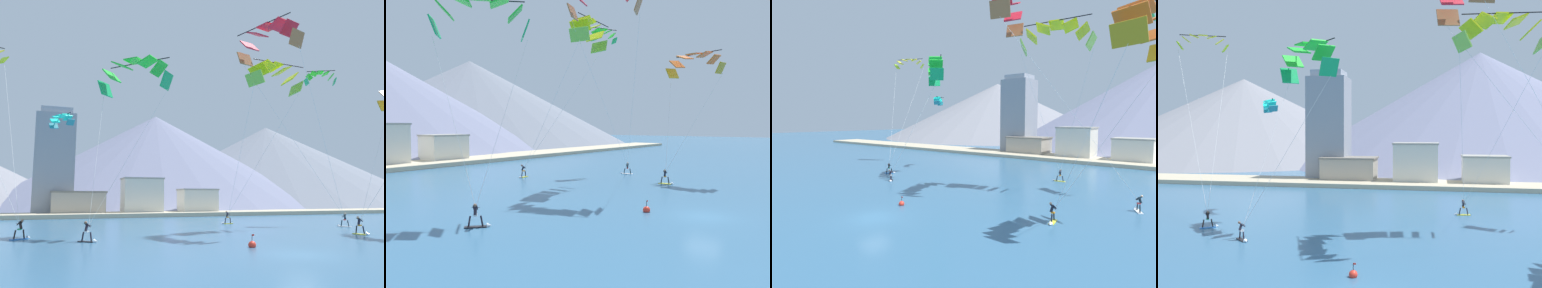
{
  "view_description": "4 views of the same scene",
  "coord_description": "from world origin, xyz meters",
  "views": [
    {
      "loc": [
        -14.09,
        -20.0,
        3.5
      ],
      "look_at": [
        -3.08,
        11.2,
        8.18
      ],
      "focal_mm": 35.0,
      "sensor_mm": 36.0,
      "label": 1
    },
    {
      "loc": [
        -27.23,
        -8.93,
        6.69
      ],
      "look_at": [
        1.5,
        12.61,
        4.9
      ],
      "focal_mm": 35.0,
      "sensor_mm": 36.0,
      "label": 2
    },
    {
      "loc": [
        22.22,
        -15.15,
        8.56
      ],
      "look_at": [
        -3.22,
        16.68,
        5.29
      ],
      "focal_mm": 28.0,
      "sensor_mm": 36.0,
      "label": 3
    },
    {
      "loc": [
        3.72,
        -21.86,
        9.11
      ],
      "look_at": [
        -3.55,
        15.25,
        7.93
      ],
      "focal_mm": 40.0,
      "sensor_mm": 36.0,
      "label": 4
    }
  ],
  "objects": [
    {
      "name": "parafoil_kite_distant_low_drift",
      "position": [
        -14.23,
        23.2,
        12.07
      ],
      "size": [
        2.81,
        3.67,
        1.5
      ],
      "color": "teal"
    },
    {
      "name": "shore_building_promenade_mid",
      "position": [
        0.79,
        51.03,
        3.55
      ],
      "size": [
        7.56,
        5.95,
        7.08
      ],
      "color": "silver",
      "rests_on": "ground"
    },
    {
      "name": "parafoil_kite_near_lead",
      "position": [
        -7.55,
        15.6,
        15.78
      ],
      "size": [
        7.66,
        7.81,
        15.76
      ],
      "color": "#13A556"
    },
    {
      "name": "kitesurfer_near_lead",
      "position": [
        -11.74,
        10.81,
        0.48
      ],
      "size": [
        1.55,
        1.48,
        1.7
      ],
      "color": "black",
      "rests_on": "ground"
    },
    {
      "name": "parafoil_kite_near_trail",
      "position": [
        5.92,
        12.51,
        20.05
      ],
      "size": [
        13.98,
        7.86,
        20.09
      ],
      "color": "#9F6236"
    },
    {
      "name": "kitesurfer_near_trail",
      "position": [
        17.83,
        16.6,
        0.48
      ],
      "size": [
        1.07,
        1.75,
        1.69
      ],
      "color": "white",
      "rests_on": "ground"
    },
    {
      "name": "kitesurfer_far_right",
      "position": [
        12.77,
        8.39,
        0.54
      ],
      "size": [
        0.66,
        1.78,
        1.78
      ],
      "color": "yellow",
      "rests_on": "ground"
    },
    {
      "name": "parafoil_kite_far_right",
      "position": [
        19.03,
        7.58,
        14.6
      ],
      "size": [
        7.81,
        7.46,
        14.41
      ],
      "color": "#AC8614"
    },
    {
      "name": "parafoil_kite_far_left",
      "position": [
        9.34,
        17.0,
        17.81
      ],
      "size": [
        8.05,
        10.59,
        17.8
      ],
      "color": "#7AC43D"
    },
    {
      "name": "highrise_tower",
      "position": [
        -15.11,
        54.35,
        9.78
      ],
      "size": [
        7.0,
        7.0,
        19.98
      ],
      "color": "gray",
      "rests_on": "ground"
    },
    {
      "name": "shore_building_quay_east",
      "position": [
        11.94,
        50.54,
        2.55
      ],
      "size": [
        7.33,
        5.31,
        5.07
      ],
      "color": "silver",
      "rests_on": "ground"
    },
    {
      "name": "parafoil_kite_mid_center",
      "position": [
        -22.9,
        24.3,
        19.52
      ],
      "size": [
        8.58,
        11.72,
        19.13
      ],
      "color": "#95CA16"
    },
    {
      "name": "race_marker_buoy",
      "position": [
        -1.14,
        4.0,
        0.16
      ],
      "size": [
        0.56,
        0.56,
        1.02
      ],
      "color": "red",
      "rests_on": "ground"
    },
    {
      "name": "kitesurfer_far_left",
      "position": [
        6.72,
        25.45,
        0.51
      ],
      "size": [
        1.78,
        0.78,
        1.72
      ],
      "color": "yellow",
      "rests_on": "ground"
    },
    {
      "name": "kitesurfer_mid_center",
      "position": [
        -16.85,
        14.72,
        0.52
      ],
      "size": [
        1.65,
        1.33,
        1.73
      ],
      "color": "#337FDB",
      "rests_on": "ground"
    },
    {
      "name": "mountain_peak_west_ridge",
      "position": [
        -60.15,
        115.09,
        13.4
      ],
      "size": [
        110.45,
        110.45,
        26.8
      ],
      "color": "gray",
      "rests_on": "ground"
    },
    {
      "name": "ground_plane",
      "position": [
        0.0,
        0.0,
        0.0
      ],
      "size": [
        400.0,
        400.0,
        0.0
      ],
      "primitive_type": "plane",
      "color": "#336084"
    },
    {
      "name": "shoreline_strip",
      "position": [
        0.0,
        48.71,
        0.35
      ],
      "size": [
        180.0,
        10.0,
        0.7
      ],
      "primitive_type": "cube",
      "color": "#BCAD8E",
      "rests_on": "ground"
    },
    {
      "name": "shore_building_harbour_front",
      "position": [
        -10.73,
        51.41,
        2.27
      ],
      "size": [
        9.58,
        6.45,
        4.52
      ],
      "color": "#A89E8E",
      "rests_on": "ground"
    }
  ]
}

